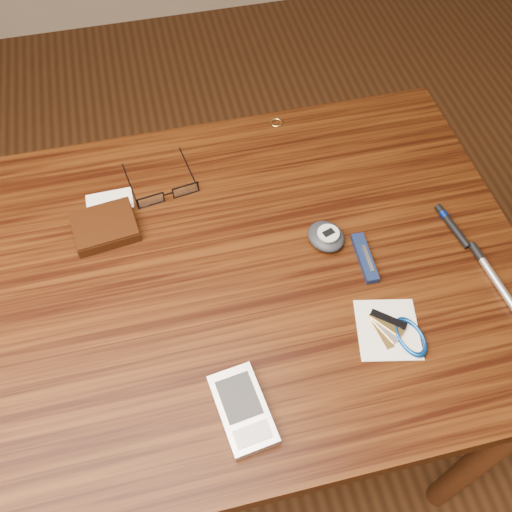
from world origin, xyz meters
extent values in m
plane|color=#472814|center=(0.00, 0.00, 0.00)|extent=(3.80, 3.80, 0.00)
cube|color=#321808|center=(0.00, 0.00, 0.73)|extent=(1.00, 0.70, 0.03)
cylinder|color=#4C2814|center=(0.45, -0.30, 0.36)|extent=(0.05, 0.05, 0.71)
cylinder|color=#4C2814|center=(-0.45, 0.30, 0.36)|extent=(0.05, 0.05, 0.71)
cylinder|color=#4C2814|center=(0.45, 0.30, 0.36)|extent=(0.05, 0.05, 0.71)
cube|color=black|center=(-0.18, 0.13, 0.76)|extent=(0.11, 0.10, 0.02)
cube|color=black|center=(-0.18, 0.13, 0.77)|extent=(0.11, 0.10, 0.00)
cube|color=white|center=(-0.17, 0.19, 0.75)|extent=(0.08, 0.05, 0.00)
cube|color=black|center=(-0.09, 0.17, 0.76)|extent=(0.05, 0.01, 0.02)
cube|color=silver|center=(-0.09, 0.17, 0.76)|extent=(0.04, 0.01, 0.02)
cylinder|color=black|center=(-0.13, 0.22, 0.75)|extent=(0.02, 0.11, 0.00)
cube|color=black|center=(-0.03, 0.18, 0.76)|extent=(0.05, 0.01, 0.02)
cube|color=silver|center=(-0.03, 0.18, 0.76)|extent=(0.04, 0.01, 0.02)
cylinder|color=black|center=(-0.02, 0.24, 0.75)|extent=(0.02, 0.11, 0.00)
cube|color=black|center=(-0.06, 0.17, 0.77)|extent=(0.02, 0.00, 0.00)
torus|color=#EAC565|center=(0.17, 0.32, 0.75)|extent=(0.03, 0.03, 0.00)
cube|color=silver|center=(-0.02, -0.23, 0.76)|extent=(0.08, 0.13, 0.02)
cube|color=black|center=(-0.02, -0.22, 0.77)|extent=(0.06, 0.07, 0.00)
cube|color=#AEB0B7|center=(-0.01, -0.27, 0.77)|extent=(0.05, 0.03, 0.00)
ellipsoid|color=#20232A|center=(0.18, 0.02, 0.76)|extent=(0.08, 0.08, 0.02)
cylinder|color=#ADB0B6|center=(0.18, 0.02, 0.77)|extent=(0.04, 0.04, 0.00)
cube|color=black|center=(0.18, 0.02, 0.78)|extent=(0.02, 0.02, 0.00)
cube|color=silver|center=(0.22, -0.16, 0.75)|extent=(0.11, 0.12, 0.00)
torus|color=#0B429D|center=(0.25, -0.18, 0.76)|extent=(0.06, 0.06, 0.01)
cube|color=#AC883D|center=(0.21, -0.16, 0.75)|extent=(0.02, 0.06, 0.00)
cube|color=silver|center=(0.22, -0.16, 0.75)|extent=(0.03, 0.06, 0.00)
cube|color=olive|center=(0.22, -0.15, 0.76)|extent=(0.04, 0.05, 0.00)
cube|color=black|center=(0.23, -0.15, 0.76)|extent=(0.05, 0.05, 0.00)
cube|color=#101E3E|center=(0.23, -0.03, 0.76)|extent=(0.03, 0.09, 0.01)
cube|color=silver|center=(0.23, -0.03, 0.76)|extent=(0.01, 0.05, 0.00)
cylinder|color=silver|center=(0.42, -0.12, 0.76)|extent=(0.03, 0.15, 0.01)
cylinder|color=black|center=(0.41, -0.06, 0.76)|extent=(0.02, 0.03, 0.01)
cylinder|color=black|center=(0.40, 0.00, 0.76)|extent=(0.03, 0.09, 0.01)
cylinder|color=#0E2998|center=(0.39, 0.02, 0.76)|extent=(0.02, 0.01, 0.01)
camera|label=1|loc=(-0.06, -0.50, 1.53)|focal=40.00mm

